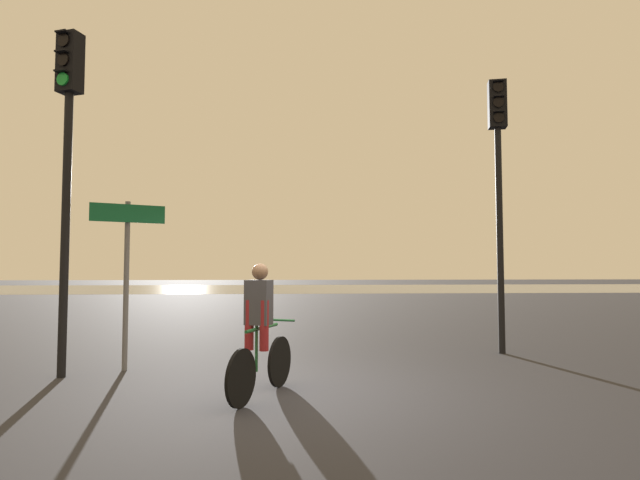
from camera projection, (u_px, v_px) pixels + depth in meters
ground_plane at (304, 394)px, 6.17m from camera, size 120.00×120.00×0.00m
water_strip at (292, 288)px, 38.17m from camera, size 80.00×16.00×0.01m
traffic_light_near_left at (68, 138)px, 7.32m from camera, size 0.38×0.40×5.05m
traffic_light_near_right at (498, 164)px, 9.33m from camera, size 0.37×0.38×5.10m
direction_sign_post at (127, 259)px, 7.70m from camera, size 1.02×0.48×2.60m
cyclist at (260, 329)px, 6.05m from camera, size 0.76×1.59×1.62m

